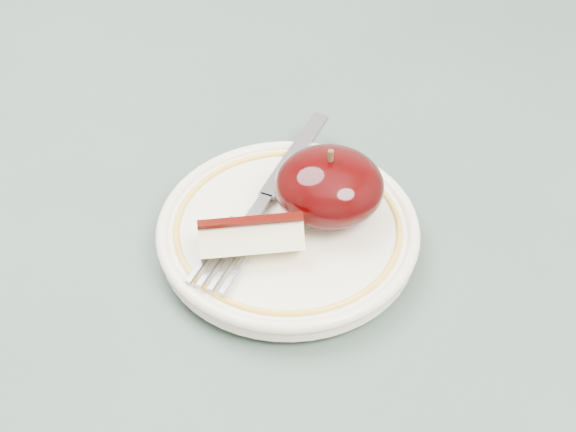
# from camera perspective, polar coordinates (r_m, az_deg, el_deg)

# --- Properties ---
(table) EXTENTS (0.90, 0.90, 0.75)m
(table) POSITION_cam_1_polar(r_m,az_deg,el_deg) (0.60, -2.21, -11.49)
(table) COLOR brown
(table) RESTS_ON ground
(plate) EXTENTS (0.18, 0.18, 0.02)m
(plate) POSITION_cam_1_polar(r_m,az_deg,el_deg) (0.55, 0.00, -1.04)
(plate) COLOR #F5E8CD
(plate) RESTS_ON table
(apple_half) EXTENTS (0.07, 0.07, 0.05)m
(apple_half) POSITION_cam_1_polar(r_m,az_deg,el_deg) (0.54, 2.95, 2.13)
(apple_half) COLOR black
(apple_half) RESTS_ON plate
(apple_wedge) EXTENTS (0.07, 0.04, 0.03)m
(apple_wedge) POSITION_cam_1_polar(r_m,az_deg,el_deg) (0.52, -2.63, -1.54)
(apple_wedge) COLOR #FCF2B9
(apple_wedge) RESTS_ON plate
(fork) EXTENTS (0.08, 0.19, 0.00)m
(fork) POSITION_cam_1_polar(r_m,az_deg,el_deg) (0.56, -1.60, 1.29)
(fork) COLOR gray
(fork) RESTS_ON plate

